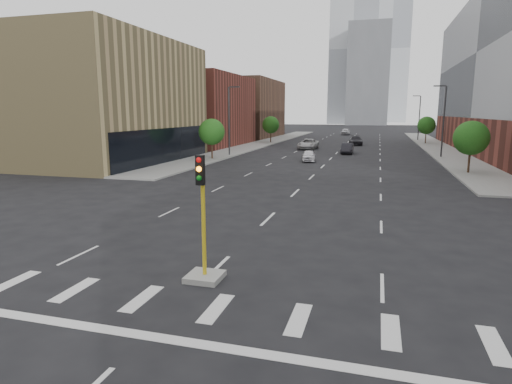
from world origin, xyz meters
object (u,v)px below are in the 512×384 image
at_px(car_mid_right, 347,148).
at_px(car_deep_right, 356,141).
at_px(car_near_left, 309,156).
at_px(car_far_left, 308,144).
at_px(median_traffic_signal, 204,253).
at_px(car_distant, 346,131).

height_order(car_mid_right, car_deep_right, car_deep_right).
bearing_deg(car_near_left, car_far_left, 91.90).
bearing_deg(median_traffic_signal, car_distant, 91.42).
bearing_deg(car_mid_right, car_near_left, -109.16).
relative_size(median_traffic_signal, car_deep_right, 0.82).
height_order(car_near_left, car_distant, car_distant).
distance_m(median_traffic_signal, car_mid_right, 48.47).
xyz_separation_m(median_traffic_signal, car_near_left, (-2.23, 37.45, -0.31)).
relative_size(median_traffic_signal, car_mid_right, 0.98).
xyz_separation_m(car_far_left, car_distant, (2.49, 45.45, 0.05)).
xyz_separation_m(car_mid_right, car_distant, (-3.98, 51.31, 0.12)).
relative_size(car_far_left, car_distant, 1.16).
relative_size(car_mid_right, car_far_left, 0.77).
bearing_deg(car_far_left, car_mid_right, -41.41).
bearing_deg(median_traffic_signal, car_deep_right, 88.40).
bearing_deg(car_near_left, median_traffic_signal, -93.91).
xyz_separation_m(car_deep_right, car_distant, (-4.30, 34.71, 0.07)).
height_order(car_near_left, car_mid_right, car_mid_right).
xyz_separation_m(car_near_left, car_far_left, (-2.73, 16.86, 0.14)).
xyz_separation_m(median_traffic_signal, car_distant, (-2.48, 99.76, -0.12)).
bearing_deg(median_traffic_signal, car_near_left, 93.41).
height_order(car_deep_right, car_distant, car_distant).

